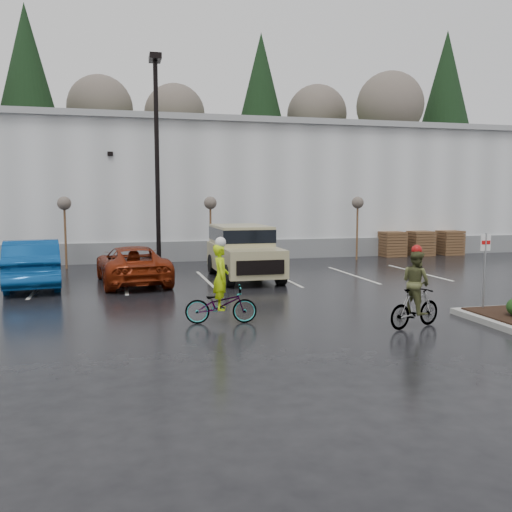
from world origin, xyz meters
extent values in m
plane|color=black|center=(0.00, 0.00, 0.00)|extent=(120.00, 120.00, 0.00)
cube|color=silver|center=(0.00, 22.00, 3.50)|extent=(60.00, 15.00, 7.00)
cube|color=slate|center=(0.00, 14.45, 0.50)|extent=(60.00, 0.12, 1.00)
cube|color=#999B9E|center=(0.00, 22.00, 7.05)|extent=(60.50, 15.50, 0.30)
cube|color=#203C19|center=(0.00, 45.00, 3.00)|extent=(80.00, 25.00, 6.00)
cylinder|color=black|center=(-4.00, 12.00, 4.50)|extent=(0.20, 0.20, 9.00)
cube|color=black|center=(-4.00, 12.00, 9.10)|extent=(0.50, 1.00, 0.25)
cylinder|color=brown|center=(-8.00, 13.00, 1.40)|extent=(0.10, 0.10, 2.80)
sphere|color=#544C43|center=(-8.00, 13.00, 2.90)|extent=(0.60, 0.60, 0.60)
cylinder|color=brown|center=(-1.50, 13.00, 1.40)|extent=(0.10, 0.10, 2.80)
sphere|color=#544C43|center=(-1.50, 13.00, 2.90)|extent=(0.60, 0.60, 0.60)
cylinder|color=brown|center=(6.00, 13.00, 1.40)|extent=(0.10, 0.10, 2.80)
sphere|color=#544C43|center=(6.00, 13.00, 2.90)|extent=(0.60, 0.60, 0.60)
cube|color=brown|center=(8.50, 14.00, 0.68)|extent=(1.20, 1.20, 1.35)
cube|color=brown|center=(10.20, 14.00, 0.68)|extent=(1.20, 1.20, 1.35)
cube|color=brown|center=(12.00, 14.00, 0.68)|extent=(1.20, 1.20, 1.35)
cylinder|color=gray|center=(3.80, 0.20, 1.10)|extent=(0.05, 0.05, 2.20)
cube|color=white|center=(3.80, 0.20, 1.95)|extent=(0.30, 0.02, 0.45)
cube|color=red|center=(3.80, 0.19, 1.95)|extent=(0.26, 0.02, 0.10)
imported|color=navy|center=(-8.70, 8.12, 0.84)|extent=(2.44, 5.29, 1.68)
imported|color=maroon|center=(-5.25, 8.01, 0.69)|extent=(2.81, 5.20, 1.39)
imported|color=#3F3F44|center=(-3.27, 0.90, 0.47)|extent=(1.87, 0.90, 0.94)
imported|color=#B0DB0C|center=(-3.27, 0.90, 1.17)|extent=(0.48, 0.66, 1.65)
sphere|color=silver|center=(-3.27, 0.90, 2.04)|extent=(0.27, 0.27, 0.27)
imported|color=#3F3F44|center=(1.20, -0.72, 0.49)|extent=(1.62, 0.89, 0.97)
imported|color=#484B28|center=(1.20, -0.72, 1.11)|extent=(0.61, 0.83, 1.53)
sphere|color=#990C0C|center=(1.20, -0.72, 1.89)|extent=(0.25, 0.25, 0.25)
camera|label=1|loc=(-5.70, -12.25, 3.13)|focal=38.00mm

